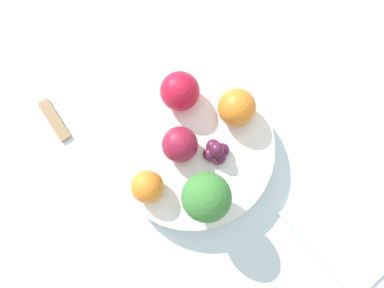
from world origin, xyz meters
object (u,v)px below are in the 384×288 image
apple_red (183,91)px  spoon (55,120)px  bowl (192,149)px  orange_back (147,187)px  broccoli (205,198)px  apple_green (180,143)px  napkin (350,224)px  grape_cluster (216,152)px  orange_front (237,108)px

apple_red → spoon: (0.18, -0.02, -0.06)m
bowl → orange_back: (0.07, 0.04, 0.04)m
spoon → orange_back: bearing=131.2°
broccoli → spoon: size_ratio=1.10×
apple_red → bowl: bearing=86.7°
apple_green → spoon: size_ratio=0.66×
napkin → bowl: bearing=-38.3°
apple_red → spoon: 0.20m
apple_green → napkin: 0.25m
apple_red → napkin: bearing=130.2°
broccoli → grape_cluster: bearing=-117.8°
bowl → napkin: size_ratio=1.15×
broccoli → spoon: bearing=-42.2°
orange_front → bowl: bearing=24.5°
bowl → apple_green: size_ratio=4.77×
bowl → broccoli: 0.10m
grape_cluster → spoon: (0.21, -0.11, -0.05)m
napkin → spoon: 0.43m
bowl → napkin: bearing=141.7°
bowl → orange_back: bearing=32.5°
orange_back → broccoli: bearing=154.3°
orange_back → spoon: (0.11, -0.13, -0.06)m
apple_red → orange_back: 0.13m
apple_green → orange_back: size_ratio=1.11×
apple_green → grape_cluster: apple_green is taller
spoon → orange_front: bearing=166.4°
broccoli → napkin: (-0.19, 0.07, -0.08)m
broccoli → orange_front: bearing=-123.3°
apple_green → grape_cluster: 0.05m
bowl → grape_cluster: (-0.03, 0.02, 0.03)m
orange_front → grape_cluster: bearing=51.1°
orange_back → grape_cluster: orange_back is taller
bowl → apple_red: size_ratio=4.24×
apple_red → orange_front: (-0.06, 0.04, -0.00)m
bowl → napkin: bowl is taller
orange_front → grape_cluster: size_ratio=1.40×
spoon → napkin: bearing=147.2°
apple_green → orange_front: (-0.08, -0.03, 0.00)m
broccoli → spoon: broccoli is taller
napkin → spoon: (0.36, -0.23, 0.00)m
orange_front → orange_back: 0.15m
apple_green → orange_front: size_ratio=0.93×
apple_green → grape_cluster: bearing=156.6°
orange_back → grape_cluster: bearing=-165.1°
broccoli → orange_back: size_ratio=1.87×
bowl → orange_front: (-0.07, -0.03, 0.04)m
orange_front → orange_back: bearing=28.7°
apple_red → napkin: 0.29m
napkin → orange_back: bearing=-22.5°
orange_front → napkin: 0.22m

